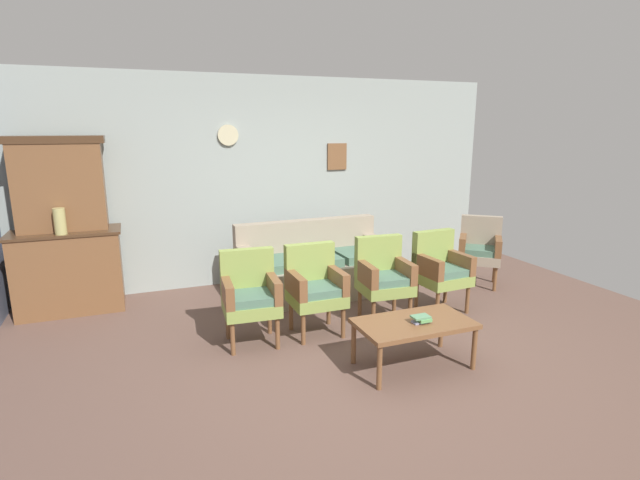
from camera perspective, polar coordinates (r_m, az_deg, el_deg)
name	(u,v)px	position (r m, az deg, el deg)	size (l,w,h in m)	color
ground_plane	(357,357)	(4.59, 4.37, -13.52)	(7.68, 7.68, 0.00)	brown
wall_back_with_decor	(274,180)	(6.61, -5.41, 6.96)	(6.40, 0.09, 2.70)	#939E99
side_cabinet	(69,271)	(6.19, -27.25, -3.26)	(1.16, 0.55, 0.93)	brown
cabinet_upper_hutch	(60,183)	(6.09, -28.15, 5.88)	(0.99, 0.38, 1.03)	brown
vase_on_cabinet	(60,221)	(5.88, -28.12, 1.95)	(0.12, 0.12, 0.29)	tan
floral_couch	(314,269)	(6.09, -0.65, -3.37)	(1.89, 0.84, 0.90)	gray
armchair_near_cabinet	(250,293)	(4.75, -8.17, -6.17)	(0.55, 0.53, 0.90)	#849947
armchair_by_doorway	(315,285)	(4.92, -0.61, -5.33)	(0.52, 0.49, 0.90)	#849947
armchair_near_couch_end	(383,275)	(5.30, 7.42, -4.08)	(0.56, 0.53, 0.90)	#849947
armchair_row_middle	(441,267)	(5.69, 13.91, -3.14)	(0.55, 0.52, 0.90)	#849947
wingback_chair_by_fireplace	(480,248)	(6.76, 18.18, -0.86)	(0.71, 0.71, 0.90)	gray
coffee_table	(414,326)	(4.35, 10.93, -9.85)	(1.00, 0.56, 0.42)	brown
book_stack_on_table	(422,319)	(4.30, 11.82, -9.04)	(0.16, 0.11, 0.06)	#8485A7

